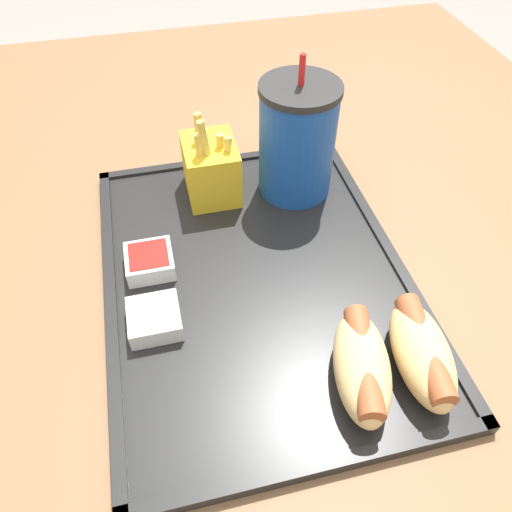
{
  "coord_description": "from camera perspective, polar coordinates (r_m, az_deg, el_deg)",
  "views": [
    {
      "loc": [
        0.33,
        -0.12,
        1.14
      ],
      "look_at": [
        -0.02,
        -0.04,
        0.75
      ],
      "focal_mm": 35.0,
      "sensor_mm": 36.0,
      "label": 1
    }
  ],
  "objects": [
    {
      "name": "ground_plane",
      "position": [
        1.19,
        2.15,
        -25.8
      ],
      "size": [
        8.0,
        8.0,
        0.0
      ],
      "primitive_type": "plane",
      "color": "gray"
    },
    {
      "name": "sauce_cup_mayo",
      "position": [
        0.51,
        -11.54,
        -6.99
      ],
      "size": [
        0.05,
        0.05,
        0.02
      ],
      "color": "silver",
      "rests_on": "food_tray"
    },
    {
      "name": "hot_dog_near",
      "position": [
        0.46,
        12.02,
        -12.16
      ],
      "size": [
        0.12,
        0.08,
        0.05
      ],
      "color": "#DBB270",
      "rests_on": "food_tray"
    },
    {
      "name": "fries_carton",
      "position": [
        0.63,
        -5.18,
        9.98
      ],
      "size": [
        0.08,
        0.06,
        0.11
      ],
      "color": "gold",
      "rests_on": "food_tray"
    },
    {
      "name": "sauce_cup_ketchup",
      "position": [
        0.56,
        -12.06,
        -0.55
      ],
      "size": [
        0.05,
        0.05,
        0.02
      ],
      "color": "silver",
      "rests_on": "food_tray"
    },
    {
      "name": "hot_dog_far",
      "position": [
        0.48,
        18.47,
        -10.41
      ],
      "size": [
        0.12,
        0.06,
        0.05
      ],
      "color": "#DBB270",
      "rests_on": "food_tray"
    },
    {
      "name": "food_tray",
      "position": [
        0.55,
        0.0,
        -2.46
      ],
      "size": [
        0.44,
        0.32,
        0.01
      ],
      "color": "black",
      "rests_on": "dining_table"
    },
    {
      "name": "dining_table",
      "position": [
        0.86,
        2.85,
        -18.73
      ],
      "size": [
        1.41,
        1.07,
        0.71
      ],
      "color": "brown",
      "rests_on": "ground_plane"
    },
    {
      "name": "soda_cup",
      "position": [
        0.61,
        4.71,
        13.06
      ],
      "size": [
        0.09,
        0.09,
        0.18
      ],
      "color": "#194CA5",
      "rests_on": "food_tray"
    }
  ]
}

